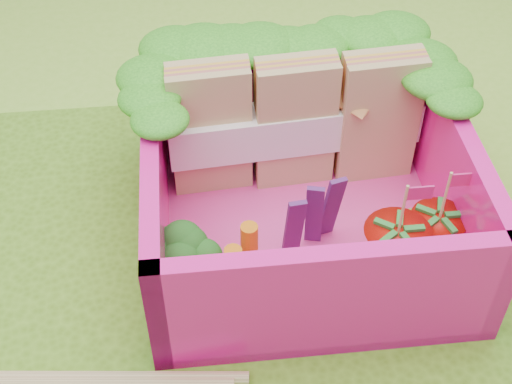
{
  "coord_description": "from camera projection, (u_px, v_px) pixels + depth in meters",
  "views": [
    {
      "loc": [
        -0.02,
        -1.8,
        2.34
      ],
      "look_at": [
        0.2,
        0.31,
        0.28
      ],
      "focal_mm": 50.0,
      "sensor_mm": 36.0,
      "label": 1
    }
  ],
  "objects": [
    {
      "name": "lettuce_ruffle",
      "position": [
        292.0,
        53.0,
        3.06
      ],
      "size": [
        1.43,
        0.76,
        0.11
      ],
      "color": "#207F17",
      "rests_on": "bento_box"
    },
    {
      "name": "purple_wedges",
      "position": [
        313.0,
        217.0,
        2.87
      ],
      "size": [
        0.24,
        0.14,
        0.38
      ],
      "color": "#4F1C62",
      "rests_on": "bento_floor"
    },
    {
      "name": "sandwich_stack",
      "position": [
        296.0,
        123.0,
        3.12
      ],
      "size": [
        1.13,
        0.25,
        0.62
      ],
      "color": "tan",
      "rests_on": "bento_floor"
    },
    {
      "name": "carrot_sticks",
      "position": [
        241.0,
        262.0,
        2.77
      ],
      "size": [
        0.14,
        0.2,
        0.28
      ],
      "color": "orange",
      "rests_on": "bento_floor"
    },
    {
      "name": "strawberry_right",
      "position": [
        435.0,
        236.0,
        2.89
      ],
      "size": [
        0.23,
        0.23,
        0.47
      ],
      "color": "red",
      "rests_on": "bento_floor"
    },
    {
      "name": "broccoli",
      "position": [
        184.0,
        262.0,
        2.71
      ],
      "size": [
        0.3,
        0.3,
        0.26
      ],
      "color": "#5B9849",
      "rests_on": "bento_floor"
    },
    {
      "name": "placemat",
      "position": [
        214.0,
        294.0,
        2.91
      ],
      "size": [
        2.6,
        2.6,
        0.03
      ],
      "primitive_type": "cube",
      "color": "#598F20",
      "rests_on": "ground"
    },
    {
      "name": "snap_peas",
      "position": [
        397.0,
        262.0,
        2.91
      ],
      "size": [
        0.63,
        0.61,
        0.05
      ],
      "color": "#6CC63E",
      "rests_on": "bento_floor"
    },
    {
      "name": "strawberry_left",
      "position": [
        394.0,
        253.0,
        2.8
      ],
      "size": [
        0.27,
        0.27,
        0.51
      ],
      "color": "red",
      "rests_on": "bento_floor"
    },
    {
      "name": "bento_floor",
      "position": [
        302.0,
        225.0,
        3.13
      ],
      "size": [
        1.3,
        1.3,
        0.05
      ],
      "primitive_type": "cube",
      "color": "#E73A98",
      "rests_on": "placemat"
    },
    {
      "name": "bento_box",
      "position": [
        305.0,
        184.0,
        2.96
      ],
      "size": [
        1.3,
        1.3,
        0.55
      ],
      "color": "#FE1598",
      "rests_on": "placemat"
    },
    {
      "name": "ground",
      "position": [
        214.0,
        297.0,
        2.92
      ],
      "size": [
        14.0,
        14.0,
        0.0
      ],
      "primitive_type": "plane",
      "color": "#90D33B",
      "rests_on": "ground"
    }
  ]
}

